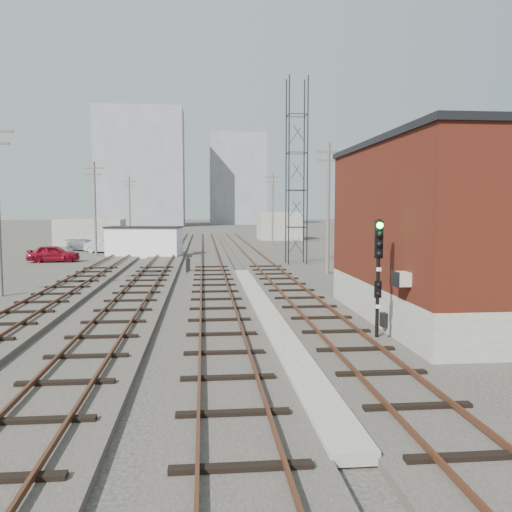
{
  "coord_description": "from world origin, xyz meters",
  "views": [
    {
      "loc": [
        -2.09,
        -8.79,
        4.51
      ],
      "look_at": [
        0.47,
        17.46,
        2.2
      ],
      "focal_mm": 38.0,
      "sensor_mm": 36.0,
      "label": 1
    }
  ],
  "objects": [
    {
      "name": "utility_pole_right_b",
      "position": [
        6.5,
        58.0,
        4.8
      ],
      "size": [
        1.8,
        0.24,
        9.0
      ],
      "color": "#595147",
      "rests_on": "ground"
    },
    {
      "name": "ground",
      "position": [
        0.0,
        60.0,
        0.0
      ],
      "size": [
        320.0,
        320.0,
        0.0
      ],
      "primitive_type": "plane",
      "color": "#282621",
      "rests_on": "ground"
    },
    {
      "name": "apartment_left",
      "position": [
        -18.0,
        135.0,
        15.0
      ],
      "size": [
        22.0,
        14.0,
        30.0
      ],
      "primitive_type": "cube",
      "color": "gray",
      "rests_on": "ground"
    },
    {
      "name": "site_trailer",
      "position": [
        -7.54,
        42.06,
        1.45
      ],
      "size": [
        7.21,
        3.99,
        2.88
      ],
      "rotation": [
        0.0,
        0.0,
        -0.15
      ],
      "color": "white",
      "rests_on": "ground"
    },
    {
      "name": "track_mid_right",
      "position": [
        -1.5,
        39.0,
        0.11
      ],
      "size": [
        3.2,
        90.0,
        0.39
      ],
      "color": "#332D28",
      "rests_on": "ground"
    },
    {
      "name": "track_mid_left",
      "position": [
        -5.5,
        39.0,
        0.11
      ],
      "size": [
        3.2,
        90.0,
        0.39
      ],
      "color": "#332D28",
      "rests_on": "ground"
    },
    {
      "name": "utility_pole_left_b",
      "position": [
        -12.5,
        45.0,
        4.8
      ],
      "size": [
        1.8,
        0.24,
        9.0
      ],
      "color": "#595147",
      "rests_on": "ground"
    },
    {
      "name": "apartment_right",
      "position": [
        8.0,
        150.0,
        13.0
      ],
      "size": [
        16.0,
        12.0,
        26.0
      ],
      "primitive_type": "cube",
      "color": "gray",
      "rests_on": "ground"
    },
    {
      "name": "signal_mast",
      "position": [
        3.7,
        8.61,
        2.47
      ],
      "size": [
        0.4,
        0.41,
        4.17
      ],
      "color": "gray",
      "rests_on": "ground"
    },
    {
      "name": "car_grey",
      "position": [
        -14.55,
        50.45,
        0.63
      ],
      "size": [
        4.66,
        3.39,
        1.25
      ],
      "primitive_type": "imported",
      "rotation": [
        0.0,
        0.0,
        1.14
      ],
      "color": "gray",
      "rests_on": "ground"
    },
    {
      "name": "car_red",
      "position": [
        -14.72,
        38.31,
        0.73
      ],
      "size": [
        4.37,
        1.98,
        1.45
      ],
      "primitive_type": "imported",
      "rotation": [
        0.0,
        0.0,
        1.63
      ],
      "color": "maroon",
      "rests_on": "ground"
    },
    {
      "name": "car_silver",
      "position": [
        -12.07,
        47.5,
        0.68
      ],
      "size": [
        4.38,
        2.73,
        1.36
      ],
      "primitive_type": "imported",
      "rotation": [
        0.0,
        0.0,
        1.23
      ],
      "color": "#ABAFB3",
      "rests_on": "ground"
    },
    {
      "name": "brick_building",
      "position": [
        7.5,
        12.0,
        3.63
      ],
      "size": [
        6.54,
        12.2,
        7.22
      ],
      "color": "gray",
      "rests_on": "ground"
    },
    {
      "name": "utility_pole_left_c",
      "position": [
        -12.5,
        70.0,
        4.8
      ],
      "size": [
        1.8,
        0.24,
        9.0
      ],
      "color": "#595147",
      "rests_on": "ground"
    },
    {
      "name": "utility_pole_right_a",
      "position": [
        6.5,
        28.0,
        4.8
      ],
      "size": [
        1.8,
        0.24,
        9.0
      ],
      "color": "#595147",
      "rests_on": "ground"
    },
    {
      "name": "shed_left",
      "position": [
        -16.0,
        60.0,
        1.6
      ],
      "size": [
        8.0,
        5.0,
        3.2
      ],
      "primitive_type": "cube",
      "color": "gray",
      "rests_on": "ground"
    },
    {
      "name": "shed_right",
      "position": [
        9.0,
        70.0,
        2.0
      ],
      "size": [
        6.0,
        6.0,
        4.0
      ],
      "primitive_type": "cube",
      "color": "gray",
      "rests_on": "ground"
    },
    {
      "name": "lattice_tower",
      "position": [
        5.5,
        35.0,
        7.5
      ],
      "size": [
        1.6,
        1.6,
        15.0
      ],
      "color": "black",
      "rests_on": "ground"
    },
    {
      "name": "platform_curb",
      "position": [
        0.5,
        14.0,
        0.13
      ],
      "size": [
        0.9,
        28.0,
        0.26
      ],
      "primitive_type": "cube",
      "color": "gray",
      "rests_on": "ground"
    },
    {
      "name": "switch_stand",
      "position": [
        -3.16,
        28.88,
        0.6
      ],
      "size": [
        0.3,
        0.3,
        1.26
      ],
      "rotation": [
        0.0,
        0.0,
        0.04
      ],
      "color": "black",
      "rests_on": "ground"
    },
    {
      "name": "track_left",
      "position": [
        -9.5,
        39.0,
        0.11
      ],
      "size": [
        3.2,
        90.0,
        0.39
      ],
      "color": "#332D28",
      "rests_on": "ground"
    },
    {
      "name": "track_right",
      "position": [
        2.5,
        39.0,
        0.11
      ],
      "size": [
        3.2,
        90.0,
        0.39
      ],
      "color": "#332D28",
      "rests_on": "ground"
    }
  ]
}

